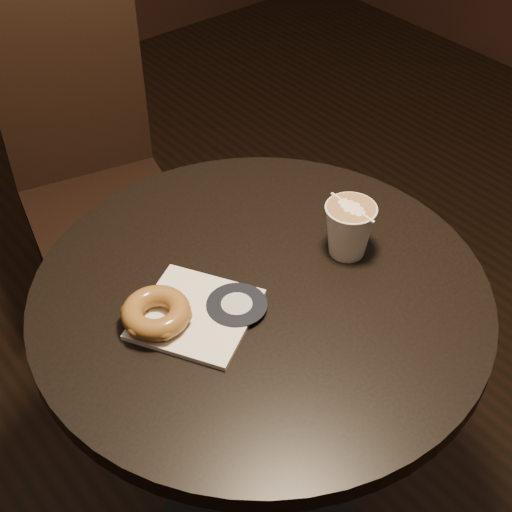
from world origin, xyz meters
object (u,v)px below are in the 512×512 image
cafe_table (260,371)px  doughnut (156,313)px  latte_cup (349,230)px  pastry_bag (196,314)px  chair (89,160)px

cafe_table → doughnut: (-0.16, 0.03, 0.22)m
latte_cup → pastry_bag: bearing=172.5°
cafe_table → pastry_bag: bearing=173.1°
cafe_table → chair: (0.11, 0.81, -0.04)m
doughnut → latte_cup: 0.33m
cafe_table → chair: size_ratio=0.82×
cafe_table → latte_cup: bearing=-7.9°
chair → pastry_bag: size_ratio=5.71×
cafe_table → latte_cup: latte_cup is taller
pastry_bag → chair: bearing=44.1°
chair → latte_cup: chair is taller
cafe_table → pastry_bag: 0.23m
doughnut → cafe_table: bearing=-12.1°
doughnut → latte_cup: size_ratio=1.10×
cafe_table → doughnut: 0.28m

